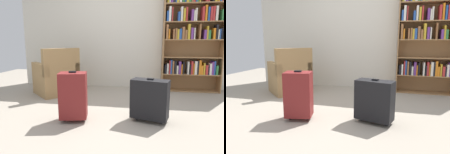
% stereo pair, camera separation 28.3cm
% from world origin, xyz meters
% --- Properties ---
extents(ground_plane, '(8.39, 8.39, 0.00)m').
position_xyz_m(ground_plane, '(0.00, 0.00, 0.00)').
color(ground_plane, '#9E9384').
extents(back_wall, '(4.80, 0.10, 2.60)m').
position_xyz_m(back_wall, '(0.00, 1.95, 1.30)').
color(back_wall, beige).
rests_on(back_wall, ground).
extents(bookshelf, '(1.15, 0.29, 2.09)m').
position_xyz_m(bookshelf, '(1.35, 1.74, 1.15)').
color(bookshelf, olive).
rests_on(bookshelf, ground).
extents(armchair, '(0.99, 0.99, 0.90)m').
position_xyz_m(armchair, '(-1.27, 1.08, 0.32)').
color(armchair, '#9E7A4C').
rests_on(armchair, ground).
extents(mug, '(0.12, 0.08, 0.10)m').
position_xyz_m(mug, '(-0.80, 0.91, 0.05)').
color(mug, red).
rests_on(mug, ground).
extents(suitcase_dark_red, '(0.39, 0.31, 0.66)m').
position_xyz_m(suitcase_dark_red, '(-0.47, -0.21, 0.34)').
color(suitcase_dark_red, maroon).
rests_on(suitcase_dark_red, ground).
extents(suitcase_black, '(0.51, 0.34, 0.57)m').
position_xyz_m(suitcase_black, '(0.51, -0.08, 0.30)').
color(suitcase_black, black).
rests_on(suitcase_black, ground).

